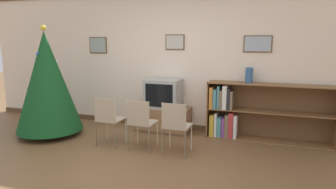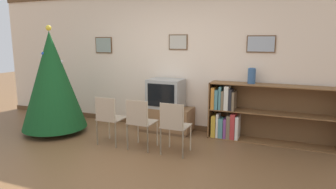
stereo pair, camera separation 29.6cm
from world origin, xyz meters
TOP-DOWN VIEW (x-y plane):
  - ground_plane at (0.00, 0.00)m, footprint 24.00×24.00m
  - wall_back at (0.00, 2.22)m, footprint 8.60×0.11m
  - christmas_tree at (-2.01, 1.03)m, footprint 1.17×1.17m
  - tv_console at (-0.09, 1.90)m, footprint 1.01×0.49m
  - television at (-0.09, 1.90)m, footprint 0.64×0.48m
  - folding_chair_left at (-0.67, 0.85)m, footprint 0.40×0.40m
  - folding_chair_center at (-0.09, 0.85)m, footprint 0.40×0.40m
  - folding_chair_right at (0.49, 0.85)m, footprint 0.40×0.40m
  - bookshelf at (1.43, 1.98)m, footprint 2.11×0.36m
  - vase at (1.45, 2.01)m, footprint 0.13×0.13m

SIDE VIEW (x-z plane):
  - ground_plane at x=0.00m, z-range 0.00..0.00m
  - tv_console at x=-0.09m, z-range 0.00..0.47m
  - bookshelf at x=1.43m, z-range -0.03..0.97m
  - folding_chair_left at x=-0.67m, z-range 0.06..0.88m
  - folding_chair_center at x=-0.09m, z-range 0.06..0.88m
  - folding_chair_right at x=0.49m, z-range 0.06..0.88m
  - television at x=-0.09m, z-range 0.47..1.01m
  - christmas_tree at x=-2.01m, z-range 0.00..1.99m
  - vase at x=1.45m, z-range 1.00..1.27m
  - wall_back at x=0.00m, z-range 0.00..2.70m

